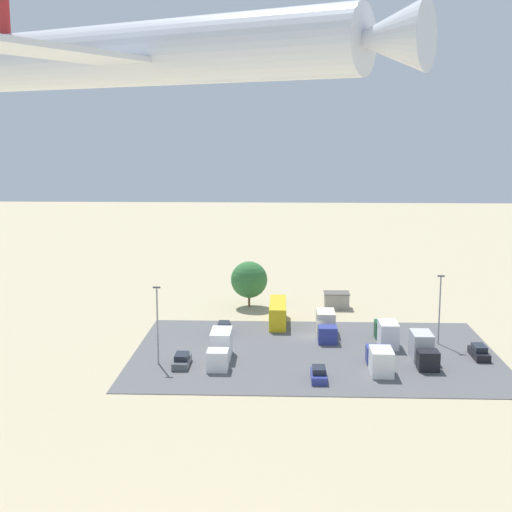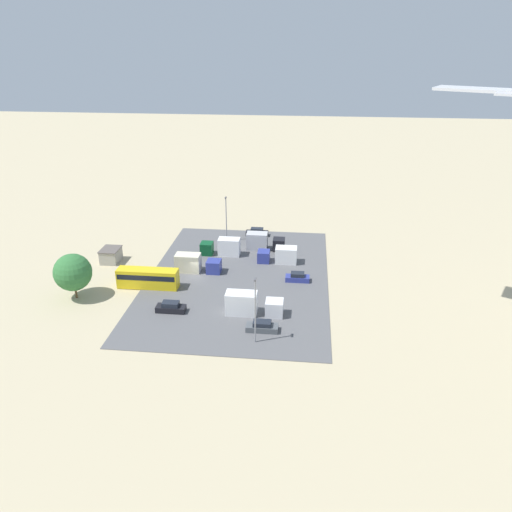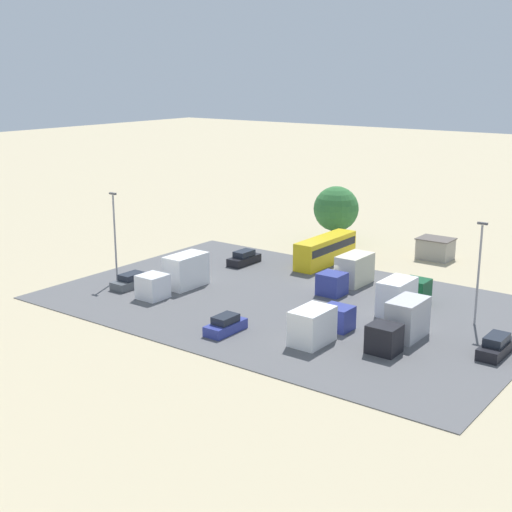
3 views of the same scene
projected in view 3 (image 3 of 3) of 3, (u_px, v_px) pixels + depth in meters
name	position (u px, v px, depth m)	size (l,w,h in m)	color
ground_plane	(329.00, 286.00, 76.80)	(400.00, 400.00, 0.00)	tan
parking_lot_surface	(291.00, 303.00, 71.11)	(47.08, 31.34, 0.08)	#565659
shed_building	(435.00, 249.00, 87.37)	(4.17, 3.37, 2.61)	#9E998E
bus	(325.00, 249.00, 84.85)	(2.51, 10.28, 3.26)	gold
parked_car_0	(132.00, 281.00, 75.99)	(1.90, 4.64, 1.51)	#4C5156
parked_car_1	(226.00, 325.00, 62.84)	(1.80, 4.16, 1.57)	navy
parked_car_2	(496.00, 346.00, 57.96)	(1.79, 4.70, 1.64)	black
parked_car_3	(244.00, 258.00, 84.95)	(1.81, 4.55, 1.64)	black
parked_truck_0	(401.00, 324.00, 60.50)	(2.49, 7.54, 3.44)	black
parked_truck_1	(177.00, 275.00, 74.80)	(2.56, 8.76, 3.51)	silver
parked_truck_2	(320.00, 324.00, 61.08)	(2.59, 7.32, 3.04)	navy
parked_truck_3	(348.00, 273.00, 75.82)	(2.57, 8.17, 3.27)	navy
parked_truck_4	(402.00, 295.00, 68.35)	(2.43, 7.64, 3.38)	#0C4723
tree_near_shed	(336.00, 209.00, 95.15)	(6.04, 6.04, 7.59)	brown
light_pole_lot_centre	(115.00, 233.00, 77.07)	(0.90, 0.28, 9.79)	gray
light_pole_lot_edge	(479.00, 270.00, 63.66)	(0.90, 0.28, 9.50)	gray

